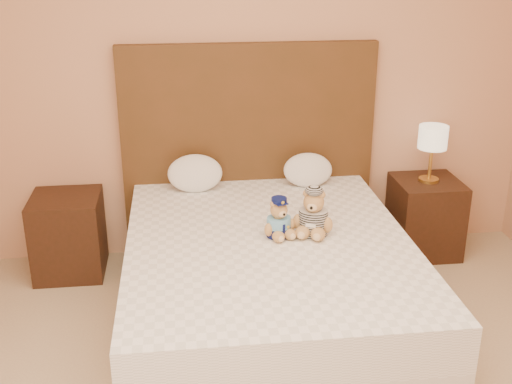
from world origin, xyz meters
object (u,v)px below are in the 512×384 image
Objects in this scene: teddy_police at (279,217)px; nightstand_right at (425,217)px; lamp at (433,140)px; pillow_right at (308,168)px; bed at (269,282)px; pillow_left at (195,172)px; nightstand_left at (69,235)px; teddy_prisoner at (313,212)px.

nightstand_right is at bearing 13.30° from teddy_police.
lamp is 1.18× the size of pillow_right.
pillow_left is at bearing 114.84° from bed.
nightstand_left is (-1.25, 0.80, -0.00)m from bed.
bed is at bearing -148.75° from teddy_prisoner.
nightstand_right is at bearing -1.05° from pillow_left.
lamp is at bearing 13.30° from teddy_police.
pillow_left is (-0.64, 0.79, -0.01)m from teddy_prisoner.
lamp reaches higher than teddy_prisoner.
nightstand_right is 2.36× the size of teddy_police.
nightstand_left is 1.57m from teddy_police.
bed is 1.48m from nightstand_left.
pillow_right is (0.77, 0.00, -0.01)m from pillow_left.
nightstand_right is 1.47m from teddy_police.
teddy_prisoner is (-0.99, -0.76, 0.41)m from nightstand_right.
teddy_prisoner reaches higher than nightstand_left.
pillow_left is at bearing 151.67° from teddy_prisoner.
bed is 3.64× the size of nightstand_left.
teddy_police reaches higher than nightstand_left.
lamp is at bearing 32.62° from bed.
bed is at bearing -147.38° from nightstand_right.
lamp reaches higher than teddy_police.
nightstand_right is at bearing 59.95° from teddy_prisoner.
nightstand_left is at bearing 130.15° from teddy_police.
pillow_right reaches higher than teddy_police.
nightstand_left is at bearing 175.74° from teddy_prisoner.
pillow_right is (0.39, 0.83, 0.39)m from bed.
teddy_prisoner reaches higher than pillow_right.
lamp reaches higher than nightstand_left.
nightstand_right is 1.49× the size of pillow_left.
teddy_prisoner is 1.02m from pillow_left.
nightstand_left is 1.00× the size of nightstand_right.
pillow_left is at bearing 180.00° from pillow_right.
bed is 5.43× the size of pillow_left.
lamp is (1.25, 0.80, 0.57)m from bed.
pillow_right reaches higher than nightstand_right.
teddy_prisoner is at bearing -99.22° from pillow_right.
lamp is 1.09× the size of pillow_left.
bed is 1.48m from nightstand_right.
lamp is at bearing 59.95° from teddy_prisoner.
bed is at bearing -32.62° from nightstand_left.
lamp is 0.88m from pillow_right.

